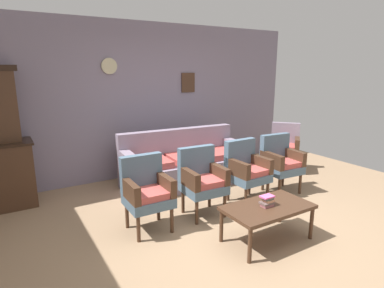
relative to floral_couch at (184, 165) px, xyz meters
name	(u,v)px	position (x,y,z in m)	size (l,w,h in m)	color
ground_plane	(233,232)	(-0.34, -1.77, -0.32)	(7.68, 7.68, 0.00)	#997A5B
wall_back_with_decor	(144,101)	(-0.34, 0.86, 1.03)	(6.40, 0.09, 2.70)	gray
floral_couch	(184,165)	(0.00, 0.00, 0.00)	(2.14, 0.93, 0.90)	gray
armchair_near_couch_end	(147,190)	(-1.17, -1.14, 0.17)	(0.53, 0.50, 0.90)	slate
armchair_row_middle	(202,178)	(-0.38, -1.13, 0.17)	(0.54, 0.51, 0.90)	slate
armchair_by_doorway	(246,168)	(0.41, -1.10, 0.17)	(0.54, 0.51, 0.90)	slate
armchair_near_cabinet	(280,161)	(1.13, -1.08, 0.17)	(0.55, 0.53, 0.90)	slate
wingback_chair_by_fireplace	(285,145)	(2.00, -0.35, 0.17)	(0.71, 0.71, 0.90)	gray
coffee_table	(268,209)	(-0.12, -2.09, 0.05)	(1.00, 0.56, 0.42)	#472D1E
book_stack_on_table	(267,201)	(-0.13, -2.09, 0.15)	(0.16, 0.12, 0.12)	#9B5960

